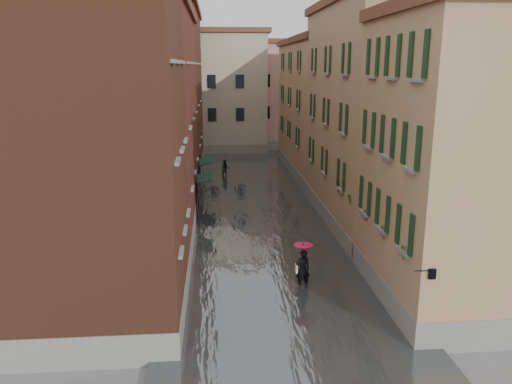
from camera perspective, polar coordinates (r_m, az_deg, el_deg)
name	(u,v)px	position (r m, az deg, el deg)	size (l,w,h in m)	color
ground	(278,284)	(23.04, 2.48, -10.51)	(120.00, 120.00, 0.00)	slate
floodwater	(255,205)	(35.18, -0.12, -1.48)	(10.00, 60.00, 0.20)	#505558
building_left_near	(99,153)	(19.50, -17.47, 4.31)	(6.00, 8.00, 13.00)	brown
building_left_mid	(141,125)	(30.26, -12.95, 7.46)	(6.00, 14.00, 12.50)	maroon
building_left_far	(165,97)	(45.04, -10.33, 10.68)	(6.00, 16.00, 14.00)	brown
building_right_near	(460,166)	(21.45, 22.26, 2.72)	(6.00, 8.00, 11.50)	#94774C
building_right_mid	(375,119)	(31.44, 13.43, 8.14)	(6.00, 14.00, 13.00)	#977C5B
building_right_far	(323,110)	(45.95, 7.63, 9.28)	(6.00, 16.00, 11.50)	#94774C
building_end_cream	(212,93)	(58.84, -5.05, 11.15)	(12.00, 9.00, 13.00)	#AFA18B
building_end_pink	(287,96)	(61.47, 3.54, 10.85)	(10.00, 9.00, 12.00)	tan
awning_near	(204,179)	(32.73, -5.97, 1.51)	(1.09, 2.82, 2.80)	#163327
awning_far	(206,162)	(38.42, -5.79, 3.42)	(1.09, 2.81, 2.80)	#163327
wall_lantern	(431,273)	(17.63, 19.37, -8.74)	(0.71, 0.22, 0.35)	black
window_planters	(368,206)	(22.99, 12.71, -1.58)	(0.59, 10.64, 0.84)	maroon
pedestrian_main	(303,263)	(22.26, 5.37, -8.12)	(0.87, 0.87, 2.06)	black
pedestrian_far	(225,169)	(43.94, -3.51, 2.64)	(0.79, 0.61, 1.62)	black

